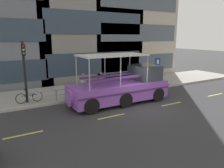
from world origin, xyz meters
name	(u,v)px	position (x,y,z in m)	size (l,w,h in m)	color
ground_plane	(136,106)	(0.00, 0.00, 0.00)	(120.00, 120.00, 0.00)	#333335
sidewalk	(99,88)	(0.00, 5.60, 0.09)	(32.00, 4.80, 0.18)	#99968E
curb_edge	(113,94)	(0.00, 3.11, 0.09)	(32.00, 0.18, 0.18)	#B2ADA3
lane_centreline	(144,110)	(0.00, -0.82, 0.00)	(25.80, 0.12, 0.01)	#DBD64C
curb_guardrail	(102,87)	(-0.84, 3.45, 0.70)	(10.85, 0.09, 0.78)	gray
traffic_light_pole	(24,66)	(-6.27, 3.88, 2.67)	(0.24, 0.46, 4.10)	black
parking_sign	(157,66)	(5.22, 3.91, 1.88)	(0.60, 0.12, 2.51)	#4C4F54
leaned_bicycle	(29,97)	(-6.14, 3.84, 0.56)	(1.74, 0.46, 0.96)	black
duck_tour_boat	(125,87)	(-0.11, 1.26, 1.09)	(8.71, 2.48, 3.42)	purple
pedestrian_near_bow	(134,75)	(2.95, 4.39, 1.23)	(0.24, 0.50, 1.75)	black
pedestrian_mid_left	(101,80)	(-0.43, 4.29, 1.11)	(0.44, 0.21, 1.54)	#47423D
pedestrian_mid_right	(83,82)	(-2.10, 4.06, 1.17)	(0.33, 0.38, 1.64)	#47423D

